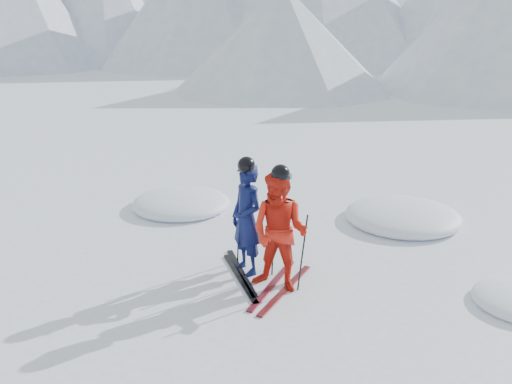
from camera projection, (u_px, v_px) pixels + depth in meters
The scene contains 12 objects.
ground at pixel (320, 295), 7.74m from camera, with size 160.00×160.00×0.00m, color white.
skier_blue at pixel (247, 219), 8.20m from camera, with size 0.63×0.42×1.74m, color #0B1244.
skier_red at pixel (280, 232), 7.67m from camera, with size 0.86×0.67×1.76m, color red.
pole_blue_left at pixel (238, 230), 8.58m from camera, with size 0.02×0.02×1.16m, color black.
pole_blue_right at pixel (270, 236), 8.32m from camera, with size 0.02×0.02×1.16m, color black.
pole_red_left at pixel (273, 241), 8.12m from camera, with size 0.02×0.02×1.17m, color black.
pole_red_right at pixel (303, 253), 7.69m from camera, with size 0.02×0.02×1.17m, color black.
ski_worn_left at pixel (272, 285), 8.00m from camera, with size 0.09×1.70×0.03m, color black.
ski_worn_right at pixel (285, 289), 7.86m from camera, with size 0.09×1.70×0.03m, color black.
ski_loose_a at pixel (241, 273), 8.38m from camera, with size 0.09×1.70×0.03m, color black.
ski_loose_b at pixel (240, 278), 8.21m from camera, with size 0.09×1.70×0.03m, color black.
snow_lumps at pixel (336, 234), 9.94m from camera, with size 9.96×6.02×0.49m.
Camera 1 is at (3.66, -5.96, 3.75)m, focal length 38.00 mm.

